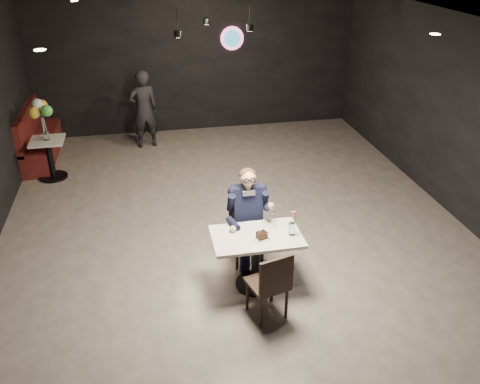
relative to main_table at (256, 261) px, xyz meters
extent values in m
plane|color=gray|center=(0.00, 1.41, -0.38)|extent=(9.00, 9.00, 0.00)
cube|color=black|center=(0.00, 3.41, 2.51)|extent=(1.40, 1.20, 0.36)
cube|color=silver|center=(0.00, 0.00, 0.00)|extent=(1.10, 0.70, 0.75)
cube|color=black|center=(0.00, 0.55, 0.09)|extent=(0.42, 0.46, 0.92)
cube|color=black|center=(0.00, -0.56, 0.09)|extent=(0.52, 0.55, 0.92)
cube|color=black|center=(0.00, 0.55, 0.34)|extent=(0.60, 0.80, 1.44)
cylinder|color=white|center=(0.05, -0.05, 0.38)|extent=(0.24, 0.24, 0.01)
cube|color=black|center=(0.04, -0.09, 0.43)|extent=(0.14, 0.13, 0.08)
ellipsoid|color=#36882C|center=(0.11, -0.11, 0.47)|extent=(0.07, 0.04, 0.01)
cylinder|color=silver|center=(0.42, -0.07, 0.46)|extent=(0.07, 0.07, 0.17)
cone|color=tan|center=(0.45, -0.08, 0.63)|extent=(0.08, 0.08, 0.14)
cube|color=#49100F|center=(-3.25, 4.84, 0.14)|extent=(0.52, 2.06, 1.03)
cube|color=silver|center=(-2.95, 3.84, -0.01)|extent=(0.58, 0.58, 0.72)
cylinder|color=silver|center=(-2.95, 3.84, 0.46)|extent=(0.11, 0.11, 0.16)
cube|color=gold|center=(-2.95, 3.84, 0.83)|extent=(0.37, 0.37, 0.60)
imported|color=black|center=(-1.20, 5.06, 0.43)|extent=(0.65, 0.49, 1.61)
camera|label=1|loc=(-1.24, -5.13, 3.71)|focal=38.00mm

